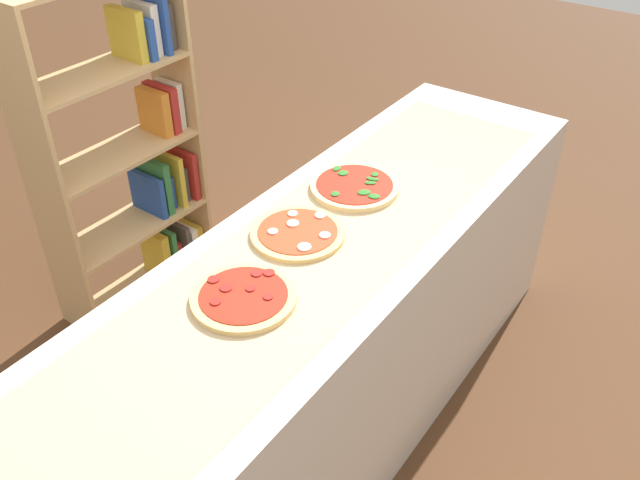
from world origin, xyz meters
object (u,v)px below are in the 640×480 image
(pizza_spinach_2, at_px, (355,186))
(bookshelf, at_px, (138,157))
(pizza_mozzarella_1, at_px, (298,233))
(pizza_pepperoni_0, at_px, (244,297))

(pizza_spinach_2, relative_size, bookshelf, 0.21)
(bookshelf, bearing_deg, pizza_mozzarella_1, -105.73)
(pizza_pepperoni_0, bearing_deg, bookshelf, 61.20)
(pizza_spinach_2, xyz_separation_m, bookshelf, (-0.02, 1.13, -0.23))
(pizza_pepperoni_0, distance_m, bookshelf, 1.38)
(pizza_mozzarella_1, bearing_deg, pizza_spinach_2, 0.80)
(pizza_spinach_2, height_order, bookshelf, bookshelf)
(pizza_mozzarella_1, xyz_separation_m, bookshelf, (0.32, 1.13, -0.23))
(bookshelf, bearing_deg, pizza_spinach_2, -89.03)
(pizza_mozzarella_1, relative_size, pizza_spinach_2, 0.97)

